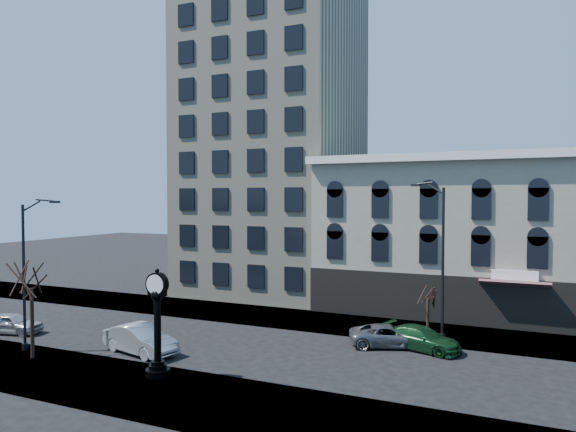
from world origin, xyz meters
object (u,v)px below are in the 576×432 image
at_px(street_clock, 158,327).
at_px(car_near_a, 12,323).
at_px(street_lamp_near, 35,234).
at_px(car_near_b, 140,339).

relative_size(street_clock, car_near_a, 1.35).
xyz_separation_m(street_clock, car_near_a, (-14.55, 3.04, -1.91)).
xyz_separation_m(street_lamp_near, car_near_b, (5.87, 2.29, -6.23)).
distance_m(street_clock, street_lamp_near, 10.47).
bearing_deg(car_near_a, street_lamp_near, -128.30).
relative_size(street_clock, car_near_b, 1.09).
bearing_deg(street_clock, street_lamp_near, 173.59).
height_order(street_lamp_near, car_near_a, street_lamp_near).
relative_size(street_lamp_near, car_near_b, 1.82).
distance_m(car_near_a, car_near_b, 10.97).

